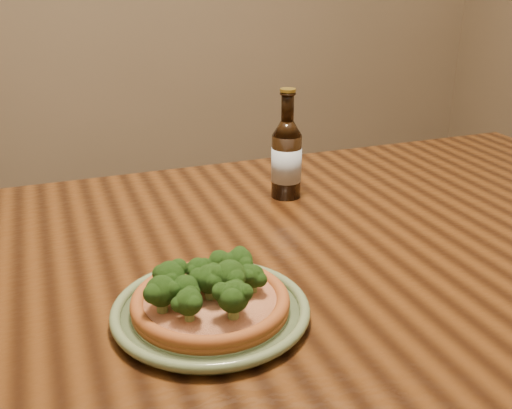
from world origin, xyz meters
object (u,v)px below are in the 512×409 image
object	(u,v)px
plate	(211,311)
beer_bottle	(287,158)
pizza	(210,296)
table	(284,300)

from	to	relation	value
plate	beer_bottle	distance (m)	0.45
plate	pizza	world-z (taller)	pizza
plate	pizza	xyz separation A→B (m)	(-0.00, -0.00, 0.02)
plate	pizza	distance (m)	0.02
plate	pizza	size ratio (longest dim) A/B	1.26
table	pizza	bearing A→B (deg)	-138.46
table	plate	world-z (taller)	plate
pizza	beer_bottle	world-z (taller)	beer_bottle
table	plate	xyz separation A→B (m)	(-0.17, -0.15, 0.10)
plate	pizza	bearing A→B (deg)	-174.54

